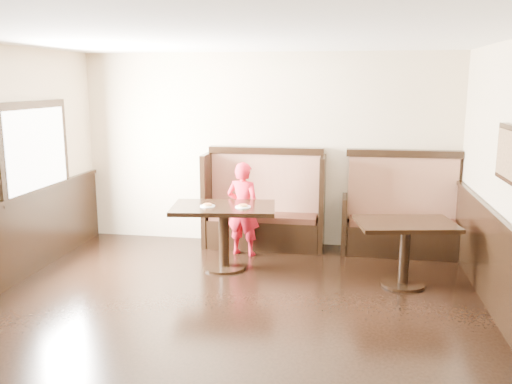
% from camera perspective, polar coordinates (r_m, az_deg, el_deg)
% --- Properties ---
extents(ground, '(7.00, 7.00, 0.00)m').
position_cam_1_polar(ground, '(5.07, -5.07, -16.49)').
color(ground, black).
rests_on(ground, ground).
extents(room_shell, '(7.00, 7.00, 7.00)m').
position_cam_1_polar(room_shell, '(5.13, -7.66, -8.06)').
color(room_shell, beige).
rests_on(room_shell, ground).
extents(booth_main, '(1.75, 0.72, 1.45)m').
position_cam_1_polar(booth_main, '(7.93, 0.88, -2.00)').
color(booth_main, black).
rests_on(booth_main, ground).
extents(booth_neighbor, '(1.65, 0.72, 1.45)m').
position_cam_1_polar(booth_neighbor, '(7.89, 15.03, -2.82)').
color(booth_neighbor, black).
rests_on(booth_neighbor, ground).
extents(table_main, '(1.40, 0.98, 0.83)m').
position_cam_1_polar(table_main, '(6.96, -3.41, -3.02)').
color(table_main, black).
rests_on(table_main, ground).
extents(table_neighbor, '(1.23, 0.92, 0.78)m').
position_cam_1_polar(table_neighbor, '(6.62, 15.43, -4.69)').
color(table_neighbor, black).
rests_on(table_neighbor, ground).
extents(child, '(0.54, 0.41, 1.31)m').
position_cam_1_polar(child, '(7.49, -1.35, -1.79)').
color(child, red).
rests_on(child, ground).
extents(pizza_plate_left, '(0.19, 0.19, 0.04)m').
position_cam_1_polar(pizza_plate_left, '(6.89, -5.13, -1.42)').
color(pizza_plate_left, white).
rests_on(pizza_plate_left, table_main).
extents(pizza_plate_right, '(0.20, 0.20, 0.04)m').
position_cam_1_polar(pizza_plate_right, '(6.81, -1.38, -1.51)').
color(pizza_plate_right, white).
rests_on(pizza_plate_right, table_main).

